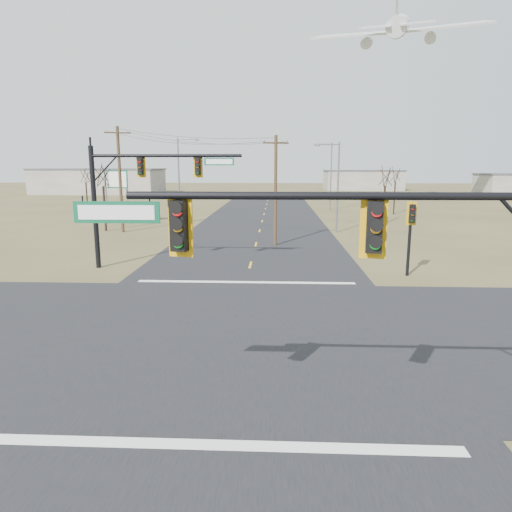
{
  "coord_description": "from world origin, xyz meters",
  "views": [
    {
      "loc": [
        1.66,
        -16.89,
        6.33
      ],
      "look_at": [
        0.86,
        1.0,
        2.79
      ],
      "focal_mm": 32.0,
      "sensor_mm": 36.0,
      "label": 1
    }
  ],
  "objects_px": {
    "highway_sign": "(116,186)",
    "pedestal_signal_ne": "(411,222)",
    "streetlight_c": "(180,174)",
    "bare_tree_d": "(396,174)",
    "utility_pole_near": "(276,189)",
    "bare_tree_a": "(103,175)",
    "streetlight_b": "(330,173)",
    "streetlight_a": "(336,183)",
    "mast_arm_far": "(139,181)",
    "bare_tree_b": "(85,175)",
    "bare_tree_c": "(386,176)",
    "utility_pole_far": "(120,178)",
    "mast_arm_near": "(375,250)"
  },
  "relations": [
    {
      "from": "mast_arm_near",
      "to": "bare_tree_a",
      "type": "relative_size",
      "value": 1.49
    },
    {
      "from": "bare_tree_c",
      "to": "utility_pole_far",
      "type": "bearing_deg",
      "value": -163.82
    },
    {
      "from": "bare_tree_b",
      "to": "bare_tree_c",
      "type": "relative_size",
      "value": 0.95
    },
    {
      "from": "bare_tree_a",
      "to": "bare_tree_d",
      "type": "bearing_deg",
      "value": 27.84
    },
    {
      "from": "utility_pole_near",
      "to": "bare_tree_a",
      "type": "distance_m",
      "value": 18.59
    },
    {
      "from": "streetlight_a",
      "to": "streetlight_c",
      "type": "bearing_deg",
      "value": 168.75
    },
    {
      "from": "mast_arm_near",
      "to": "pedestal_signal_ne",
      "type": "height_order",
      "value": "mast_arm_near"
    },
    {
      "from": "streetlight_b",
      "to": "streetlight_a",
      "type": "bearing_deg",
      "value": -92.01
    },
    {
      "from": "streetlight_a",
      "to": "streetlight_b",
      "type": "distance_m",
      "value": 22.86
    },
    {
      "from": "streetlight_a",
      "to": "streetlight_c",
      "type": "relative_size",
      "value": 0.88
    },
    {
      "from": "utility_pole_near",
      "to": "bare_tree_c",
      "type": "relative_size",
      "value": 1.29
    },
    {
      "from": "streetlight_c",
      "to": "bare_tree_b",
      "type": "distance_m",
      "value": 15.72
    },
    {
      "from": "highway_sign",
      "to": "streetlight_b",
      "type": "relative_size",
      "value": 0.61
    },
    {
      "from": "bare_tree_d",
      "to": "mast_arm_far",
      "type": "bearing_deg",
      "value": -125.45
    },
    {
      "from": "mast_arm_far",
      "to": "streetlight_c",
      "type": "xyz_separation_m",
      "value": [
        -3.24,
        27.69,
        0.02
      ]
    },
    {
      "from": "streetlight_a",
      "to": "mast_arm_far",
      "type": "bearing_deg",
      "value": -108.7
    },
    {
      "from": "pedestal_signal_ne",
      "to": "bare_tree_d",
      "type": "distance_m",
      "value": 36.14
    },
    {
      "from": "mast_arm_near",
      "to": "utility_pole_far",
      "type": "distance_m",
      "value": 38.23
    },
    {
      "from": "streetlight_c",
      "to": "bare_tree_d",
      "type": "bearing_deg",
      "value": 3.99
    },
    {
      "from": "bare_tree_a",
      "to": "bare_tree_b",
      "type": "bearing_deg",
      "value": 117.41
    },
    {
      "from": "utility_pole_far",
      "to": "bare_tree_a",
      "type": "relative_size",
      "value": 1.44
    },
    {
      "from": "mast_arm_far",
      "to": "pedestal_signal_ne",
      "type": "height_order",
      "value": "mast_arm_far"
    },
    {
      "from": "mast_arm_near",
      "to": "streetlight_a",
      "type": "distance_m",
      "value": 35.13
    },
    {
      "from": "mast_arm_far",
      "to": "bare_tree_b",
      "type": "relative_size",
      "value": 1.45
    },
    {
      "from": "streetlight_a",
      "to": "bare_tree_b",
      "type": "distance_m",
      "value": 36.23
    },
    {
      "from": "streetlight_a",
      "to": "bare_tree_c",
      "type": "relative_size",
      "value": 1.27
    },
    {
      "from": "highway_sign",
      "to": "pedestal_signal_ne",
      "type": "bearing_deg",
      "value": -22.93
    },
    {
      "from": "utility_pole_far",
      "to": "bare_tree_b",
      "type": "height_order",
      "value": "utility_pole_far"
    },
    {
      "from": "utility_pole_far",
      "to": "highway_sign",
      "type": "distance_m",
      "value": 7.13
    },
    {
      "from": "pedestal_signal_ne",
      "to": "streetlight_b",
      "type": "bearing_deg",
      "value": 94.28
    },
    {
      "from": "bare_tree_b",
      "to": "utility_pole_near",
      "type": "bearing_deg",
      "value": -44.19
    },
    {
      "from": "utility_pole_far",
      "to": "bare_tree_c",
      "type": "height_order",
      "value": "utility_pole_far"
    },
    {
      "from": "mast_arm_near",
      "to": "bare_tree_d",
      "type": "height_order",
      "value": "bare_tree_d"
    },
    {
      "from": "utility_pole_far",
      "to": "streetlight_c",
      "type": "bearing_deg",
      "value": 74.44
    },
    {
      "from": "highway_sign",
      "to": "streetlight_a",
      "type": "xyz_separation_m",
      "value": [
        23.33,
        -5.81,
        0.6
      ]
    },
    {
      "from": "pedestal_signal_ne",
      "to": "streetlight_c",
      "type": "height_order",
      "value": "streetlight_c"
    },
    {
      "from": "pedestal_signal_ne",
      "to": "bare_tree_c",
      "type": "height_order",
      "value": "bare_tree_c"
    },
    {
      "from": "bare_tree_b",
      "to": "streetlight_a",
      "type": "bearing_deg",
      "value": -29.03
    },
    {
      "from": "highway_sign",
      "to": "streetlight_c",
      "type": "xyz_separation_m",
      "value": [
        6.05,
        5.45,
        1.26
      ]
    },
    {
      "from": "utility_pole_far",
      "to": "streetlight_c",
      "type": "relative_size",
      "value": 1.03
    },
    {
      "from": "highway_sign",
      "to": "bare_tree_c",
      "type": "bearing_deg",
      "value": 22.58
    },
    {
      "from": "bare_tree_c",
      "to": "mast_arm_near",
      "type": "bearing_deg",
      "value": -103.27
    },
    {
      "from": "streetlight_a",
      "to": "utility_pole_far",
      "type": "bearing_deg",
      "value": -156.21
    },
    {
      "from": "mast_arm_near",
      "to": "bare_tree_c",
      "type": "relative_size",
      "value": 1.53
    },
    {
      "from": "mast_arm_near",
      "to": "mast_arm_far",
      "type": "xyz_separation_m",
      "value": [
        -10.42,
        18.52,
        0.79
      ]
    },
    {
      "from": "pedestal_signal_ne",
      "to": "streetlight_a",
      "type": "xyz_separation_m",
      "value": [
        -2.07,
        17.88,
        1.59
      ]
    },
    {
      "from": "streetlight_c",
      "to": "bare_tree_d",
      "type": "relative_size",
      "value": 1.48
    },
    {
      "from": "bare_tree_b",
      "to": "bare_tree_d",
      "type": "bearing_deg",
      "value": -0.36
    },
    {
      "from": "bare_tree_a",
      "to": "bare_tree_c",
      "type": "bearing_deg",
      "value": 13.63
    },
    {
      "from": "utility_pole_near",
      "to": "highway_sign",
      "type": "distance_m",
      "value": 22.15
    }
  ]
}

